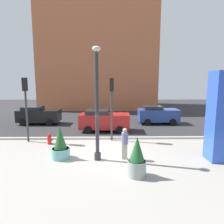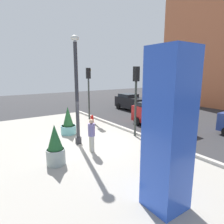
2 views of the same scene
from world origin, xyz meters
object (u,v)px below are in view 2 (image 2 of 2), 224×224
object	(u,v)px
art_pillar_blue	(169,132)
potted_plant_near_left	(68,123)
traffic_light_far_side	(89,85)
potted_plant_by_pillar	(55,147)
pedestrian_on_sidewalk	(92,134)
traffic_light_corner	(136,90)
fire_hydrant	(92,120)
lamp_post	(77,94)
car_curb_east	(131,102)
car_intersection	(157,115)

from	to	relation	value
art_pillar_blue	potted_plant_near_left	distance (m)	8.75
potted_plant_near_left	traffic_light_far_side	distance (m)	4.96
potted_plant_by_pillar	pedestrian_on_sidewalk	bearing A→B (deg)	100.67
traffic_light_corner	potted_plant_near_left	bearing A→B (deg)	-130.19
fire_hydrant	art_pillar_blue	bearing A→B (deg)	-16.39
potted_plant_by_pillar	traffic_light_far_side	bearing A→B (deg)	142.11
lamp_post	art_pillar_blue	xyz separation A→B (m)	(6.53, -0.14, -0.53)
potted_plant_near_left	car_curb_east	world-z (taller)	potted_plant_near_left
pedestrian_on_sidewalk	car_intersection	bearing A→B (deg)	101.42
art_pillar_blue	car_curb_east	world-z (taller)	art_pillar_blue
fire_hydrant	traffic_light_far_side	bearing A→B (deg)	158.64
potted_plant_near_left	fire_hydrant	xyz separation A→B (m)	(-1.35, 2.55, -0.40)
traffic_light_far_side	car_intersection	world-z (taller)	traffic_light_far_side
traffic_light_corner	lamp_post	bearing A→B (deg)	-102.75
potted_plant_near_left	traffic_light_corner	distance (m)	4.99
potted_plant_by_pillar	pedestrian_on_sidewalk	size ratio (longest dim) A/B	1.06
potted_plant_near_left	car_intersection	world-z (taller)	potted_plant_near_left
lamp_post	car_intersection	distance (m)	6.72
art_pillar_blue	car_curb_east	xyz separation A→B (m)	(-12.85, 9.49, -1.50)
potted_plant_near_left	traffic_light_corner	world-z (taller)	traffic_light_corner
potted_plant_by_pillar	fire_hydrant	xyz separation A→B (m)	(-5.28, 4.76, -0.47)
fire_hydrant	car_curb_east	size ratio (longest dim) A/B	0.18
fire_hydrant	traffic_light_far_side	distance (m)	3.22
traffic_light_corner	potted_plant_by_pillar	bearing A→B (deg)	-79.46
traffic_light_corner	pedestrian_on_sidewalk	size ratio (longest dim) A/B	2.54
pedestrian_on_sidewalk	traffic_light_far_side	bearing A→B (deg)	152.86
fire_hydrant	traffic_light_far_side	xyz separation A→B (m)	(-1.68, 0.66, 2.67)
art_pillar_blue	fire_hydrant	size ratio (longest dim) A/B	6.40
potted_plant_near_left	fire_hydrant	bearing A→B (deg)	117.88
potted_plant_near_left	car_intersection	size ratio (longest dim) A/B	0.44
traffic_light_corner	car_curb_east	world-z (taller)	traffic_light_corner
lamp_post	potted_plant_by_pillar	xyz separation A→B (m)	(1.87, -1.97, -2.09)
potted_plant_by_pillar	art_pillar_blue	bearing A→B (deg)	21.52
pedestrian_on_sidewalk	potted_plant_near_left	bearing A→B (deg)	177.38
fire_hydrant	traffic_light_far_side	size ratio (longest dim) A/B	0.17
fire_hydrant	traffic_light_corner	bearing A→B (deg)	11.51
potted_plant_near_left	traffic_light_corner	bearing A→B (deg)	49.81
fire_hydrant	car_intersection	distance (m)	5.15
traffic_light_far_side	car_curb_east	xyz separation A→B (m)	(-1.23, 5.91, -2.14)
traffic_light_far_side	art_pillar_blue	bearing A→B (deg)	-17.12
art_pillar_blue	lamp_post	bearing A→B (deg)	178.81
potted_plant_by_pillar	potted_plant_near_left	bearing A→B (deg)	150.65
pedestrian_on_sidewalk	lamp_post	bearing A→B (deg)	-177.16
car_intersection	pedestrian_on_sidewalk	distance (m)	6.47
car_curb_east	pedestrian_on_sidewalk	world-z (taller)	car_curb_east
traffic_light_far_side	car_curb_east	distance (m)	6.41
pedestrian_on_sidewalk	potted_plant_by_pillar	bearing A→B (deg)	-79.33
potted_plant_by_pillar	car_curb_east	xyz separation A→B (m)	(-8.19, 11.33, 0.06)
fire_hydrant	potted_plant_by_pillar	bearing A→B (deg)	-42.04
traffic_light_corner	traffic_light_far_side	distance (m)	5.92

